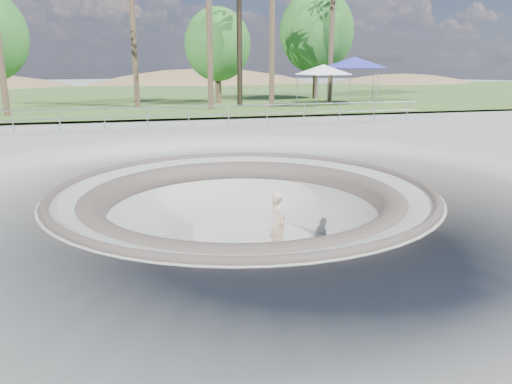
# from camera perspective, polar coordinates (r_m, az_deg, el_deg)

# --- Properties ---
(ground) EXTENTS (180.00, 180.00, 0.00)m
(ground) POSITION_cam_1_polar(r_m,az_deg,el_deg) (13.48, -1.50, 0.30)
(ground) COLOR gray
(ground) RESTS_ON ground
(skate_bowl) EXTENTS (14.00, 14.00, 4.10)m
(skate_bowl) POSITION_cam_1_polar(r_m,az_deg,el_deg) (14.06, -1.45, -6.93)
(skate_bowl) COLOR gray
(skate_bowl) RESTS_ON ground
(grass_strip) EXTENTS (180.00, 36.00, 0.12)m
(grass_strip) POSITION_cam_1_polar(r_m,az_deg,el_deg) (46.92, -10.92, 10.75)
(grass_strip) COLOR #376227
(grass_strip) RESTS_ON ground
(distant_hills) EXTENTS (103.20, 45.00, 28.60)m
(distant_hills) POSITION_cam_1_polar(r_m,az_deg,el_deg) (70.98, -8.79, 6.28)
(distant_hills) COLOR olive
(distant_hills) RESTS_ON ground
(safety_railing) EXTENTS (25.00, 0.06, 1.03)m
(safety_railing) POSITION_cam_1_polar(r_m,az_deg,el_deg) (25.04, -7.68, 8.56)
(safety_railing) COLOR gray
(safety_railing) RESTS_ON ground
(skateboard) EXTENTS (0.81, 0.28, 0.08)m
(skateboard) POSITION_cam_1_polar(r_m,az_deg,el_deg) (14.05, 2.46, -6.97)
(skateboard) COLOR brown
(skateboard) RESTS_ON ground
(skater) EXTENTS (0.49, 0.68, 1.74)m
(skater) POSITION_cam_1_polar(r_m,az_deg,el_deg) (13.75, 2.50, -3.53)
(skater) COLOR tan
(skater) RESTS_ON skateboard
(canopy_white) EXTENTS (5.43, 5.43, 2.80)m
(canopy_white) POSITION_cam_1_polar(r_m,az_deg,el_deg) (35.66, 7.71, 13.70)
(canopy_white) COLOR gray
(canopy_white) RESTS_ON ground
(canopy_blue) EXTENTS (6.16, 6.16, 3.33)m
(canopy_blue) POSITION_cam_1_polar(r_m,az_deg,el_deg) (37.64, 11.19, 14.32)
(canopy_blue) COLOR gray
(canopy_blue) RESTS_ON ground
(bushy_tree_mid) EXTENTS (4.79, 4.35, 6.90)m
(bushy_tree_mid) POSITION_cam_1_polar(r_m,az_deg,el_deg) (37.65, -4.42, 16.45)
(bushy_tree_mid) COLOR #4F3A2D
(bushy_tree_mid) RESTS_ON ground
(bushy_tree_right) EXTENTS (6.02, 5.47, 8.68)m
(bushy_tree_right) POSITION_cam_1_polar(r_m,az_deg,el_deg) (42.30, 6.98, 17.72)
(bushy_tree_right) COLOR #4F3A2D
(bushy_tree_right) RESTS_ON ground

